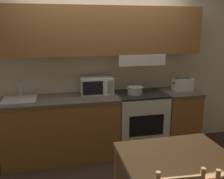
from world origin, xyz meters
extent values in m
plane|color=#3D2D23|center=(0.00, 0.00, 0.00)|extent=(16.00, 16.00, 0.00)
cube|color=silver|center=(0.00, 0.03, 1.27)|extent=(5.30, 0.05, 2.55)
cube|color=#936033|center=(0.00, -0.16, 1.84)|extent=(2.90, 0.32, 0.67)
cube|color=white|center=(0.55, -0.16, 1.42)|extent=(0.70, 0.34, 0.16)
cube|color=#936033|center=(-0.64, -0.29, 0.44)|extent=(1.62, 0.58, 0.88)
cube|color=brown|center=(-0.64, -0.29, 0.90)|extent=(1.64, 0.60, 0.04)
cube|color=#936033|center=(1.19, -0.29, 0.44)|extent=(0.51, 0.58, 0.88)
cube|color=brown|center=(1.19, -0.29, 0.90)|extent=(0.53, 0.60, 0.04)
cube|color=white|center=(0.55, -0.28, 0.44)|extent=(0.74, 0.57, 0.89)
cube|color=black|center=(0.55, -0.28, 0.90)|extent=(0.74, 0.57, 0.03)
cube|color=black|center=(0.55, -0.57, 0.51)|extent=(0.52, 0.01, 0.31)
cylinder|color=black|center=(0.39, -0.40, 0.91)|extent=(0.10, 0.10, 0.01)
cylinder|color=black|center=(0.72, -0.40, 0.91)|extent=(0.10, 0.10, 0.01)
cylinder|color=black|center=(0.39, -0.17, 0.91)|extent=(0.10, 0.10, 0.01)
cylinder|color=black|center=(0.72, -0.17, 0.91)|extent=(0.10, 0.10, 0.01)
cylinder|color=#B7BABF|center=(0.45, -0.31, 0.98)|extent=(0.22, 0.22, 0.11)
torus|color=#B7BABF|center=(0.45, -0.31, 1.03)|extent=(0.23, 0.23, 0.01)
cylinder|color=#B7BABF|center=(0.32, -0.31, 1.01)|extent=(0.05, 0.01, 0.01)
cylinder|color=#B7BABF|center=(0.58, -0.31, 1.01)|extent=(0.05, 0.01, 0.01)
cube|color=white|center=(-0.10, -0.16, 1.04)|extent=(0.47, 0.29, 0.25)
cube|color=black|center=(-0.18, -0.31, 1.04)|extent=(0.29, 0.01, 0.20)
cube|color=gray|center=(0.08, -0.31, 1.04)|extent=(0.08, 0.01, 0.20)
cube|color=white|center=(1.24, -0.26, 1.02)|extent=(0.28, 0.20, 0.20)
cube|color=black|center=(1.09, -0.26, 1.05)|extent=(0.01, 0.02, 0.02)
cube|color=black|center=(1.14, -0.26, 1.11)|extent=(0.04, 0.14, 0.01)
cube|color=black|center=(1.21, -0.26, 1.11)|extent=(0.04, 0.14, 0.01)
cube|color=black|center=(1.27, -0.26, 1.11)|extent=(0.04, 0.14, 0.01)
cube|color=black|center=(1.34, -0.26, 1.11)|extent=(0.04, 0.14, 0.01)
cube|color=#B7BABF|center=(-1.18, -0.29, 0.93)|extent=(0.45, 0.41, 0.02)
cube|color=#4C4F54|center=(-1.18, -0.31, 0.93)|extent=(0.38, 0.31, 0.01)
cylinder|color=#B7BABF|center=(-1.18, -0.14, 1.05)|extent=(0.02, 0.02, 0.22)
cylinder|color=#B7BABF|center=(-1.18, -0.20, 1.16)|extent=(0.02, 0.12, 0.02)
cube|color=tan|center=(0.34, -1.87, 0.76)|extent=(0.99, 0.76, 0.04)
cube|color=tan|center=(0.80, -1.53, 0.37)|extent=(0.06, 0.06, 0.74)
camera|label=1|loc=(-0.67, -3.72, 1.90)|focal=40.00mm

